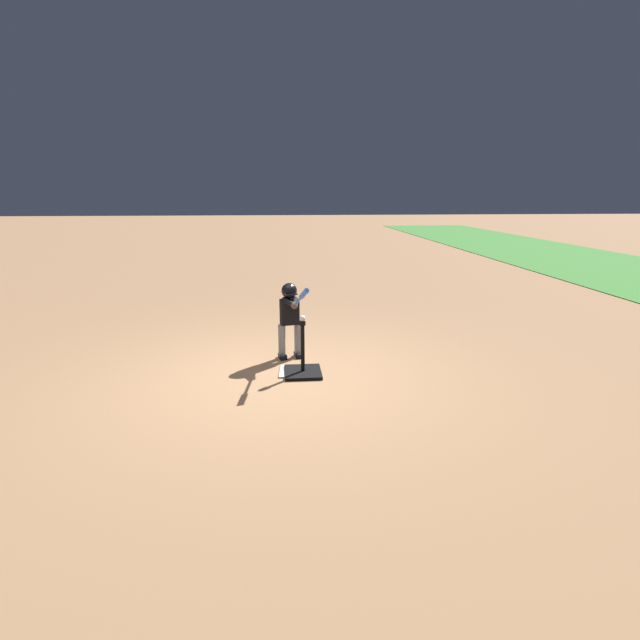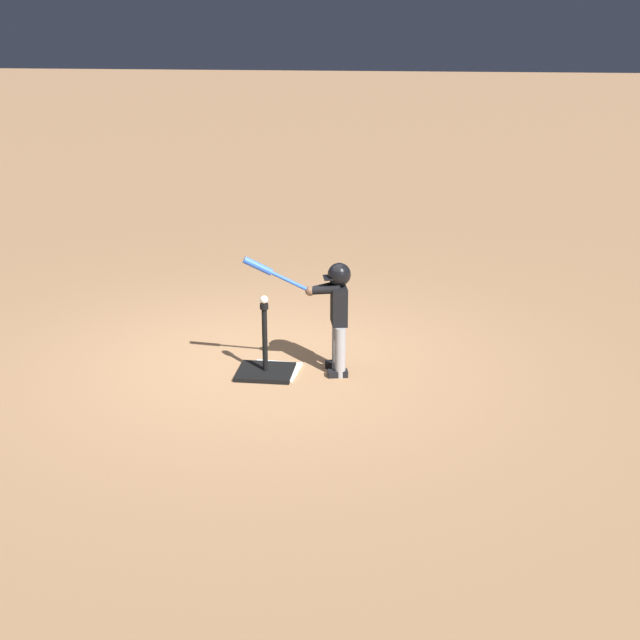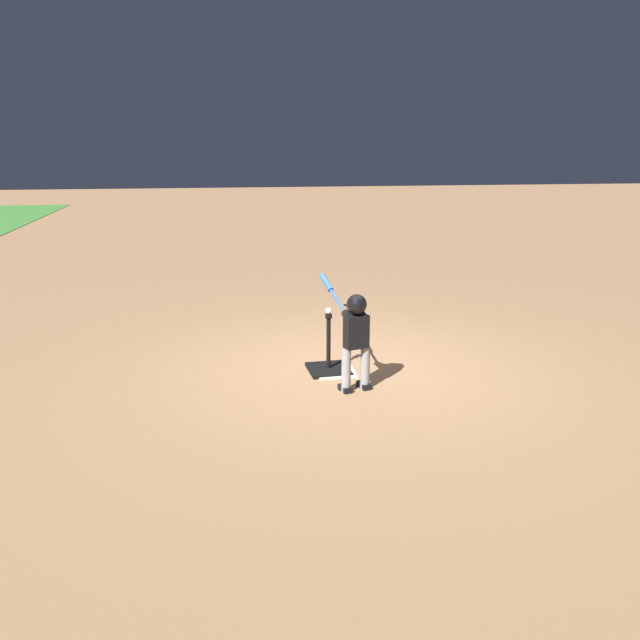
% 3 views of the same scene
% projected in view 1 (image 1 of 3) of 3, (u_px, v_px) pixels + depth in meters
% --- Properties ---
extents(ground_plane, '(90.00, 90.00, 0.00)m').
position_uv_depth(ground_plane, '(278.00, 377.00, 6.15)').
color(ground_plane, '#99704C').
extents(home_plate, '(0.47, 0.47, 0.02)m').
position_uv_depth(home_plate, '(297.00, 371.00, 6.31)').
color(home_plate, white).
rests_on(home_plate, ground_plane).
extents(batting_tee, '(0.51, 0.45, 0.68)m').
position_uv_depth(batting_tee, '(303.00, 368.00, 6.23)').
color(batting_tee, black).
rests_on(batting_tee, ground_plane).
extents(batter_child, '(0.95, 0.38, 1.12)m').
position_uv_depth(batter_child, '(290.00, 312.00, 6.67)').
color(batter_child, gray).
rests_on(batter_child, ground_plane).
extents(baseball, '(0.07, 0.07, 0.07)m').
position_uv_depth(baseball, '(303.00, 318.00, 6.07)').
color(baseball, white).
rests_on(baseball, batting_tee).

